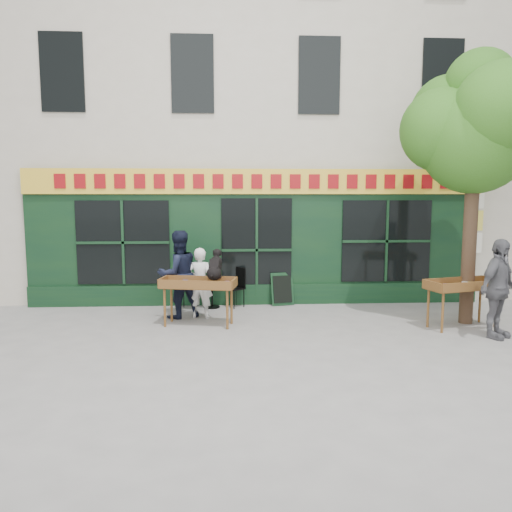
# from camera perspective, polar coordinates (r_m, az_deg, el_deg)

# --- Properties ---
(ground) EXTENTS (80.00, 80.00, 0.00)m
(ground) POSITION_cam_1_polar(r_m,az_deg,el_deg) (10.10, 0.84, -8.41)
(ground) COLOR slate
(ground) RESTS_ON ground
(building) EXTENTS (14.00, 7.26, 10.00)m
(building) POSITION_cam_1_polar(r_m,az_deg,el_deg) (15.86, -0.70, 15.33)
(building) COLOR beige
(building) RESTS_ON ground
(street_tree) EXTENTS (3.05, 2.90, 5.60)m
(street_tree) POSITION_cam_1_polar(r_m,az_deg,el_deg) (11.34, 23.87, 13.63)
(street_tree) COLOR #382619
(street_tree) RESTS_ON ground
(book_cart_center) EXTENTS (1.59, 0.91, 0.99)m
(book_cart_center) POSITION_cam_1_polar(r_m,az_deg,el_deg) (10.31, -6.62, -3.44)
(book_cart_center) COLOR brown
(book_cart_center) RESTS_ON ground
(dog) EXTENTS (0.45, 0.66, 0.60)m
(dog) POSITION_cam_1_polar(r_m,az_deg,el_deg) (10.17, -4.70, -0.89)
(dog) COLOR black
(dog) RESTS_ON book_cart_center
(woman) EXTENTS (0.63, 0.48, 1.55)m
(woman) POSITION_cam_1_polar(r_m,az_deg,el_deg) (10.96, -6.42, -3.07)
(woman) COLOR white
(woman) RESTS_ON ground
(book_cart_right) EXTENTS (1.61, 0.99, 0.99)m
(book_cart_right) POSITION_cam_1_polar(r_m,az_deg,el_deg) (10.92, 22.58, -3.36)
(book_cart_right) COLOR brown
(book_cart_right) RESTS_ON ground
(man_right) EXTENTS (1.16, 1.01, 1.88)m
(man_right) POSITION_cam_1_polar(r_m,az_deg,el_deg) (10.38, 25.90, -3.38)
(man_right) COLOR #56565B
(man_right) RESTS_ON ground
(bistro_table) EXTENTS (0.60, 0.60, 0.76)m
(bistro_table) POSITION_cam_1_polar(r_m,az_deg,el_deg) (11.93, -5.05, -3.35)
(bistro_table) COLOR black
(bistro_table) RESTS_ON ground
(bistro_chair_left) EXTENTS (0.41, 0.40, 0.95)m
(bistro_chair_left) POSITION_cam_1_polar(r_m,az_deg,el_deg) (11.88, -8.15, -3.37)
(bistro_chair_left) COLOR black
(bistro_chair_left) RESTS_ON ground
(bistro_chair_right) EXTENTS (0.51, 0.51, 0.95)m
(bistro_chair_right) POSITION_cam_1_polar(r_m,az_deg,el_deg) (12.02, -2.08, -3.17)
(bistro_chair_right) COLOR black
(bistro_chair_right) RESTS_ON ground
(potted_plant) EXTENTS (0.16, 0.12, 0.28)m
(potted_plant) POSITION_cam_1_polar(r_m,az_deg,el_deg) (11.87, -5.07, -1.64)
(potted_plant) COLOR gray
(potted_plant) RESTS_ON bistro_table
(man_left) EXTENTS (1.16, 1.08, 1.92)m
(man_left) POSITION_cam_1_polar(r_m,az_deg,el_deg) (11.02, -8.87, -2.08)
(man_left) COLOR black
(man_left) RESTS_ON ground
(chalkboard) EXTENTS (0.59, 0.31, 0.79)m
(chalkboard) POSITION_cam_1_polar(r_m,az_deg,el_deg) (12.19, 3.03, -3.80)
(chalkboard) COLOR black
(chalkboard) RESTS_ON ground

